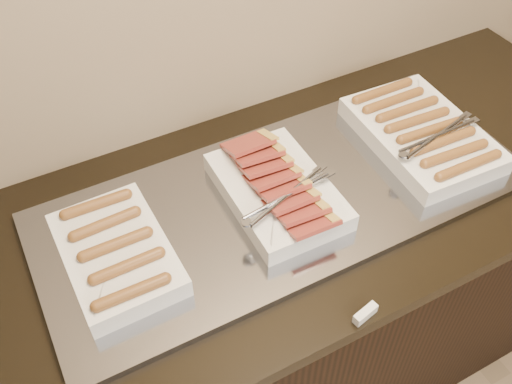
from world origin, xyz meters
TOP-DOWN VIEW (x-y plane):
  - counter at (0.00, 2.13)m, footprint 2.06×0.76m
  - warming_tray at (0.01, 2.13)m, footprint 1.20×0.50m
  - dish_left at (-0.41, 2.13)m, footprint 0.22×0.32m
  - dish_center at (-0.01, 2.13)m, footprint 0.27×0.37m
  - dish_right at (0.42, 2.13)m, footprint 0.29×0.41m
  - label_holder at (-0.01, 1.77)m, footprint 0.06×0.03m

SIDE VIEW (x-z plane):
  - counter at x=0.00m, z-range 0.00..0.90m
  - warming_tray at x=0.01m, z-range 0.90..0.92m
  - label_holder at x=-0.01m, z-range 0.90..0.92m
  - dish_left at x=-0.41m, z-range 0.91..0.98m
  - dish_right at x=0.42m, z-range 0.91..0.99m
  - dish_center at x=-0.01m, z-range 0.91..1.00m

